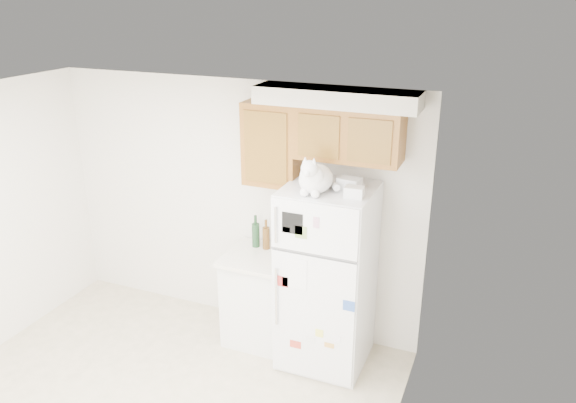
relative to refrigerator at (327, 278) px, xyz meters
The scene contains 8 objects.
room_shell 1.87m from the refrigerator, 125.79° to the right, with size 3.84×4.04×2.52m.
refrigerator is the anchor object (origin of this frame).
base_counter 0.79m from the refrigerator, behind, with size 0.64×0.64×0.92m.
cat 0.99m from the refrigerator, 115.37° to the right, with size 0.33×0.49×0.35m.
storage_box_back 0.91m from the refrigerator, 14.84° to the left, with size 0.18×0.13×0.10m, color white.
storage_box_front 0.94m from the refrigerator, 27.04° to the right, with size 0.15×0.11×0.09m, color white.
bottle_green 0.86m from the refrigerator, 164.60° to the left, with size 0.08×0.08×0.32m, color #19381E, non-canonical shape.
bottle_amber 0.75m from the refrigerator, 162.73° to the left, with size 0.07×0.07×0.30m, color #593814, non-canonical shape.
Camera 1 is at (2.47, -2.63, 3.28)m, focal length 35.00 mm.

